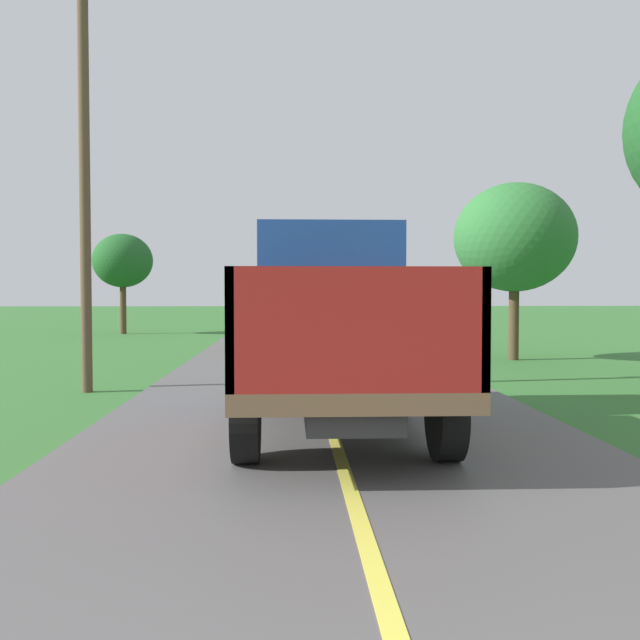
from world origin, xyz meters
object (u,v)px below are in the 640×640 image
at_px(banana_truck_near, 334,320).
at_px(roadside_tree_far_left, 123,261).
at_px(roadside_tree_near_left, 515,238).
at_px(utility_pole_roadside, 84,168).
at_px(banana_truck_far, 299,304).

relative_size(banana_truck_near, roadside_tree_far_left, 1.29).
height_order(roadside_tree_near_left, roadside_tree_far_left, roadside_tree_near_left).
xyz_separation_m(utility_pole_roadside, roadside_tree_far_left, (-3.76, 19.12, -0.86)).
distance_m(utility_pole_roadside, roadside_tree_near_left, 11.65).
xyz_separation_m(banana_truck_near, roadside_tree_far_left, (-8.15, 22.70, 1.82)).
distance_m(banana_truck_near, banana_truck_far, 15.23).
bearing_deg(roadside_tree_near_left, utility_pole_roadside, -149.06).
relative_size(banana_truck_near, roadside_tree_near_left, 1.19).
xyz_separation_m(banana_truck_far, utility_pole_roadside, (-4.11, -11.64, 2.70)).
height_order(utility_pole_roadside, roadside_tree_near_left, utility_pole_roadside).
xyz_separation_m(banana_truck_near, utility_pole_roadside, (-4.39, 3.58, 2.68)).
height_order(banana_truck_far, roadside_tree_far_left, roadside_tree_far_left).
relative_size(utility_pole_roadside, roadside_tree_near_left, 1.60).
distance_m(utility_pole_roadside, roadside_tree_far_left, 19.50).
xyz_separation_m(banana_truck_far, roadside_tree_far_left, (-7.87, 7.48, 1.83)).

